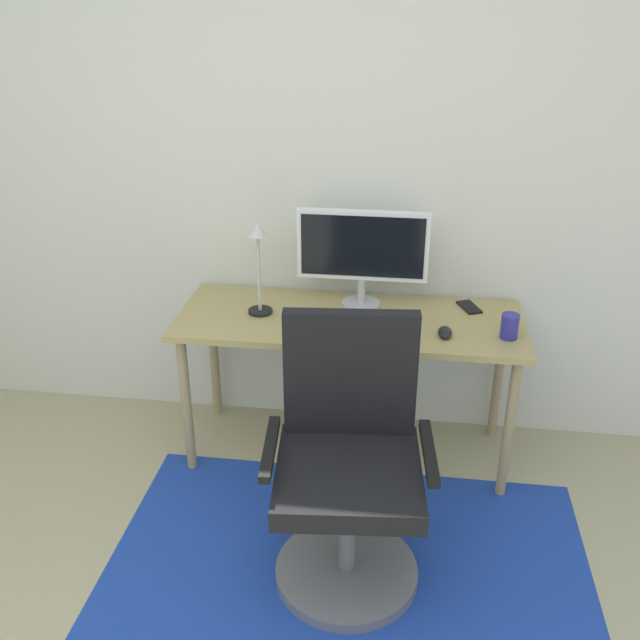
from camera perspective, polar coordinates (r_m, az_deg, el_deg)
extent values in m
cube|color=silver|center=(3.32, -3.08, 12.39)|extent=(6.00, 0.10, 2.60)
cube|color=#1D3E9E|center=(2.94, 2.37, -18.71)|extent=(1.88, 1.12, 0.01)
cube|color=tan|center=(3.13, 2.43, -0.06)|extent=(1.54, 0.58, 0.03)
cylinder|color=tan|center=(3.24, -10.81, -6.80)|extent=(0.04, 0.04, 0.69)
cylinder|color=tan|center=(3.13, 15.11, -8.56)|extent=(0.04, 0.04, 0.69)
cylinder|color=tan|center=(3.62, -8.61, -2.96)|extent=(0.04, 0.04, 0.69)
cylinder|color=tan|center=(3.52, 14.33, -4.38)|extent=(0.04, 0.04, 0.69)
cylinder|color=#B2B2B7|center=(3.26, 3.37, 1.37)|extent=(0.18, 0.18, 0.01)
cylinder|color=#B2B2B7|center=(3.23, 3.39, 2.42)|extent=(0.04, 0.04, 0.12)
cube|color=white|center=(3.15, 3.50, 6.09)|extent=(0.59, 0.04, 0.32)
cube|color=black|center=(3.13, 3.47, 5.97)|extent=(0.55, 0.00, 0.28)
cube|color=white|center=(2.97, 3.35, -1.04)|extent=(0.43, 0.13, 0.02)
ellipsoid|color=black|center=(3.00, 10.14, -0.98)|extent=(0.06, 0.10, 0.03)
cylinder|color=navy|center=(3.03, 15.18, -0.50)|extent=(0.07, 0.07, 0.11)
cube|color=black|center=(3.29, 12.06, 1.04)|extent=(0.12, 0.16, 0.01)
cylinder|color=black|center=(3.18, -4.88, 0.73)|extent=(0.11, 0.11, 0.01)
cylinder|color=beige|center=(3.11, -5.00, 3.78)|extent=(0.02, 0.02, 0.35)
cone|color=beige|center=(3.04, -5.15, 7.36)|extent=(0.09, 0.09, 0.06)
cylinder|color=slate|center=(2.85, 2.17, -19.79)|extent=(0.54, 0.54, 0.05)
cylinder|color=slate|center=(2.70, 2.25, -16.49)|extent=(0.06, 0.06, 0.39)
cube|color=black|center=(2.55, 2.34, -12.54)|extent=(0.56, 0.56, 0.08)
cube|color=black|center=(2.58, 2.48, -4.36)|extent=(0.49, 0.11, 0.50)
cube|color=black|center=(2.49, -4.11, -10.37)|extent=(0.07, 0.36, 0.03)
cube|color=black|center=(2.50, 8.87, -10.58)|extent=(0.07, 0.36, 0.03)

